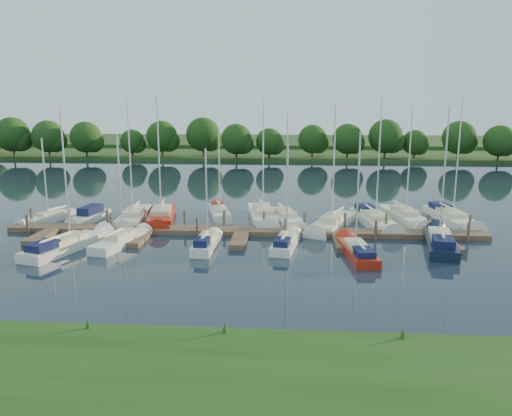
# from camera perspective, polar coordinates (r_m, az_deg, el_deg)

# --- Properties ---
(ground) EXTENTS (260.00, 260.00, 0.00)m
(ground) POSITION_cam_1_polar(r_m,az_deg,el_deg) (34.36, -2.83, -6.32)
(ground) COLOR #182130
(ground) RESTS_ON ground
(near_bank) EXTENTS (90.00, 10.00, 0.50)m
(near_bank) POSITION_cam_1_polar(r_m,az_deg,el_deg) (19.86, -8.65, -20.11)
(near_bank) COLOR #1B4313
(near_bank) RESTS_ON ground
(dock) EXTENTS (40.00, 6.00, 0.40)m
(dock) POSITION_cam_1_polar(r_m,az_deg,el_deg) (41.27, -1.63, -2.89)
(dock) COLOR brown
(dock) RESTS_ON ground
(mooring_pilings) EXTENTS (38.24, 2.84, 2.00)m
(mooring_pilings) POSITION_cam_1_polar(r_m,az_deg,el_deg) (42.25, -1.48, -1.98)
(mooring_pilings) COLOR #473D33
(mooring_pilings) RESTS_ON ground
(far_shore) EXTENTS (180.00, 30.00, 0.60)m
(far_shore) POSITION_cam_1_polar(r_m,az_deg,el_deg) (107.97, 1.90, 6.35)
(far_shore) COLOR #27451A
(far_shore) RESTS_ON ground
(distant_hill) EXTENTS (220.00, 40.00, 1.40)m
(distant_hill) POSITION_cam_1_polar(r_m,az_deg,el_deg) (132.83, 2.31, 7.56)
(distant_hill) COLOR #2F5023
(distant_hill) RESTS_ON ground
(treeline) EXTENTS (146.00, 9.57, 8.10)m
(treeline) POSITION_cam_1_polar(r_m,az_deg,el_deg) (94.60, 3.01, 7.81)
(treeline) COLOR #38281C
(treeline) RESTS_ON ground
(sailboat_n_0) EXTENTS (3.52, 6.06, 8.00)m
(sailboat_n_0) POSITION_cam_1_polar(r_m,az_deg,el_deg) (50.10, -22.43, -1.07)
(sailboat_n_0) COLOR white
(sailboat_n_0) RESTS_ON ground
(motorboat) EXTENTS (2.34, 5.56, 1.67)m
(motorboat) POSITION_cam_1_polar(r_m,az_deg,el_deg) (48.96, -18.48, -0.97)
(motorboat) COLOR white
(motorboat) RESTS_ON ground
(sailboat_n_2) EXTENTS (2.95, 9.11, 11.47)m
(sailboat_n_2) POSITION_cam_1_polar(r_m,az_deg,el_deg) (47.57, -13.81, -1.15)
(sailboat_n_2) COLOR white
(sailboat_n_2) RESTS_ON ground
(sailboat_n_3) EXTENTS (3.58, 9.44, 11.91)m
(sailboat_n_3) POSITION_cam_1_polar(r_m,az_deg,el_deg) (47.28, -10.73, -1.09)
(sailboat_n_3) COLOR #A91F0F
(sailboat_n_3) RESTS_ON ground
(sailboat_n_4) EXTENTS (2.98, 6.83, 8.70)m
(sailboat_n_4) POSITION_cam_1_polar(r_m,az_deg,el_deg) (48.40, -4.19, -0.57)
(sailboat_n_4) COLOR white
(sailboat_n_4) RESTS_ON ground
(sailboat_n_5) EXTENTS (3.42, 9.37, 11.81)m
(sailboat_n_5) POSITION_cam_1_polar(r_m,az_deg,el_deg) (46.82, 0.77, -1.00)
(sailboat_n_5) COLOR white
(sailboat_n_5) RESTS_ON ground
(sailboat_n_6) EXTENTS (3.74, 8.01, 10.26)m
(sailboat_n_6) POSITION_cam_1_polar(r_m,az_deg,el_deg) (45.79, 3.41, -1.32)
(sailboat_n_6) COLOR white
(sailboat_n_6) RESTS_ON ground
(sailboat_n_7) EXTENTS (4.93, 8.60, 11.12)m
(sailboat_n_7) POSITION_cam_1_polar(r_m,az_deg,el_deg) (44.53, 8.78, -1.83)
(sailboat_n_7) COLOR white
(sailboat_n_7) RESTS_ON ground
(sailboat_n_8) EXTENTS (3.44, 9.20, 11.53)m
(sailboat_n_8) POSITION_cam_1_polar(r_m,az_deg,el_deg) (46.24, 13.34, -1.44)
(sailboat_n_8) COLOR white
(sailboat_n_8) RESTS_ON ground
(sailboat_n_9) EXTENTS (3.39, 8.64, 11.01)m
(sailboat_n_9) POSITION_cam_1_polar(r_m,az_deg,el_deg) (48.26, 16.59, -1.11)
(sailboat_n_9) COLOR white
(sailboat_n_9) RESTS_ON ground
(sailboat_n_10) EXTENTS (2.99, 9.28, 11.58)m
(sailboat_n_10) POSITION_cam_1_polar(r_m,az_deg,el_deg) (49.59, 21.39, -1.06)
(sailboat_n_10) COLOR white
(sailboat_n_10) RESTS_ON ground
(sailboat_s_0) EXTENTS (4.00, 8.49, 10.74)m
(sailboat_s_0) POSITION_cam_1_polar(r_m,az_deg,el_deg) (39.87, -20.82, -4.04)
(sailboat_s_0) COLOR white
(sailboat_s_0) RESTS_ON ground
(sailboat_s_1) EXTENTS (2.92, 6.86, 8.85)m
(sailboat_s_1) POSITION_cam_1_polar(r_m,az_deg,el_deg) (39.87, -15.16, -3.73)
(sailboat_s_1) COLOR white
(sailboat_s_1) RESTS_ON ground
(sailboat_s_2) EXTENTS (1.58, 5.95, 7.85)m
(sailboat_s_2) POSITION_cam_1_polar(r_m,az_deg,el_deg) (37.84, -5.68, -4.12)
(sailboat_s_2) COLOR white
(sailboat_s_2) RESTS_ON ground
(sailboat_s_3) EXTENTS (2.32, 6.42, 8.21)m
(sailboat_s_3) POSITION_cam_1_polar(r_m,az_deg,el_deg) (38.09, 3.44, -4.00)
(sailboat_s_3) COLOR white
(sailboat_s_3) RESTS_ON ground
(sailboat_s_4) EXTENTS (2.43, 7.26, 9.14)m
(sailboat_s_4) POSITION_cam_1_polar(r_m,az_deg,el_deg) (36.66, 11.43, -4.87)
(sailboat_s_4) COLOR #A91F0F
(sailboat_s_4) RESTS_ON ground
(sailboat_s_5) EXTENTS (3.35, 8.66, 11.03)m
(sailboat_s_5) POSITION_cam_1_polar(r_m,az_deg,el_deg) (40.35, 20.24, -3.78)
(sailboat_s_5) COLOR black
(sailboat_s_5) RESTS_ON ground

